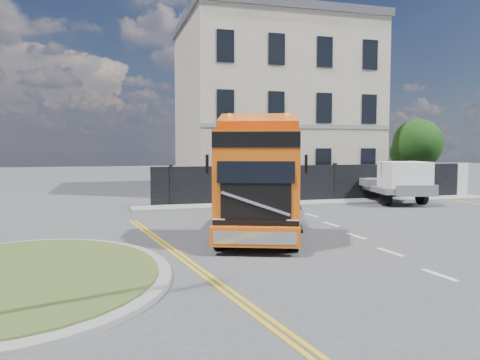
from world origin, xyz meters
name	(u,v)px	position (x,y,z in m)	size (l,w,h in m)	color
ground	(269,239)	(0.00, 0.00, 0.00)	(120.00, 120.00, 0.00)	#424244
traffic_island	(18,277)	(-7.00, -3.00, 0.08)	(6.80, 6.80, 0.17)	gray
hoarding_fence	(327,183)	(6.55, 9.00, 1.00)	(18.80, 0.25, 2.00)	black
georgian_building	(272,106)	(6.00, 16.50, 5.77)	(12.30, 10.30, 12.80)	beige
tree	(415,146)	(14.38, 12.10, 3.05)	(3.20, 3.20, 4.80)	#382619
pavement_far	(325,202)	(6.00, 8.10, 0.06)	(20.00, 1.60, 0.12)	gray
truck	(259,186)	(-0.42, -0.18, 1.76)	(4.57, 6.98, 3.92)	black
flatbed_pickup	(397,181)	(9.55, 6.97, 1.20)	(3.14, 5.70, 2.23)	slate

